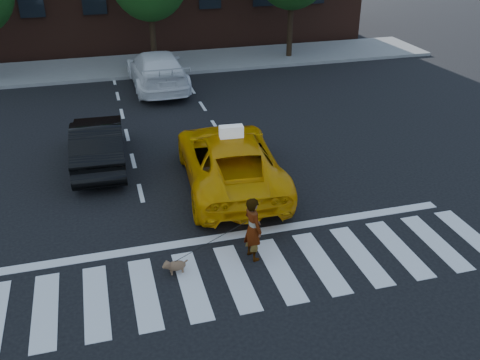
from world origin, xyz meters
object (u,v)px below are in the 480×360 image
object	(u,v)px
white_suv	(157,70)
dog	(175,266)
black_sedan	(98,143)
taxi	(230,160)
woman	(253,229)

from	to	relation	value
white_suv	dog	size ratio (longest dim) A/B	9.45
black_sedan	taxi	bearing A→B (deg)	148.59
taxi	woman	bearing A→B (deg)	87.83
black_sedan	woman	distance (m)	6.79
black_sedan	dog	distance (m)	6.28
taxi	black_sedan	bearing A→B (deg)	-29.15
taxi	white_suv	distance (m)	9.71
black_sedan	white_suv	bearing A→B (deg)	-109.02
white_suv	taxi	bearing A→B (deg)	93.33
taxi	white_suv	world-z (taller)	white_suv
black_sedan	white_suv	size ratio (longest dim) A/B	0.79
taxi	dog	bearing A→B (deg)	63.42
woman	dog	xyz separation A→B (m)	(-1.83, -0.11, -0.59)
woman	taxi	bearing A→B (deg)	-21.79
woman	black_sedan	bearing A→B (deg)	12.42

